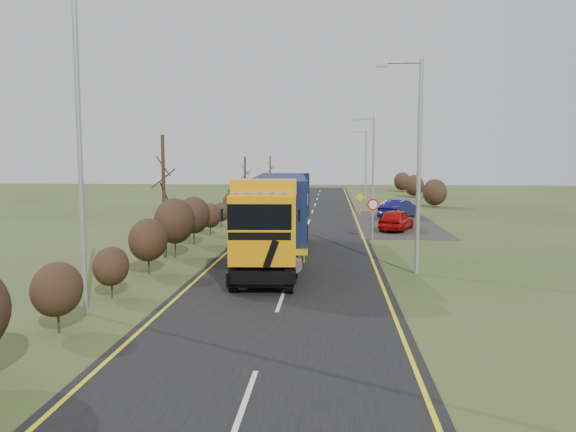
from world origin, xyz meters
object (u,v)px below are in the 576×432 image
(car_red_hatchback, at_px, (396,220))
(speed_sign, at_px, (373,211))
(lorry, at_px, (278,212))
(car_blue_sedan, at_px, (399,209))
(streetlight_near, at_px, (416,157))

(car_red_hatchback, relative_size, speed_sign, 1.72)
(lorry, xyz_separation_m, car_red_hatchback, (6.98, 11.59, -1.61))
(car_red_hatchback, xyz_separation_m, car_blue_sedan, (1.02, 7.43, 0.05))
(lorry, height_order, streetlight_near, streetlight_near)
(car_blue_sedan, bearing_deg, car_red_hatchback, 111.37)
(streetlight_near, bearing_deg, speed_sign, 96.12)
(car_red_hatchback, distance_m, car_blue_sedan, 7.50)
(lorry, bearing_deg, car_red_hatchback, 55.13)
(car_red_hatchback, bearing_deg, car_blue_sedan, -77.69)
(car_red_hatchback, height_order, speed_sign, speed_sign)
(streetlight_near, bearing_deg, car_blue_sedan, 85.02)
(speed_sign, bearing_deg, car_blue_sedan, 76.21)
(car_blue_sedan, xyz_separation_m, speed_sign, (-2.96, -12.05, 0.98))
(car_red_hatchback, relative_size, streetlight_near, 0.47)
(lorry, distance_m, streetlight_near, 7.21)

